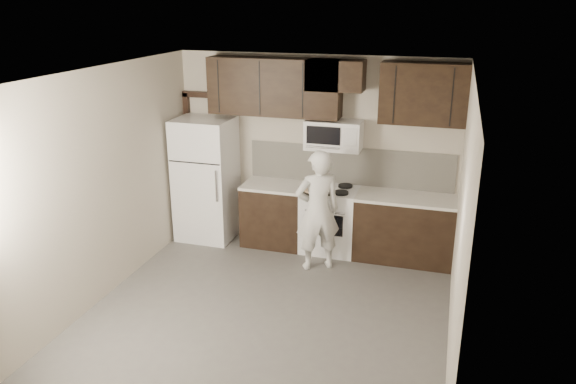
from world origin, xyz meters
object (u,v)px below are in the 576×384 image
at_px(person, 318,211).
at_px(microwave, 334,135).
at_px(refrigerator, 206,179).
at_px(stove, 330,219).

bearing_deg(person, microwave, -121.76).
distance_m(refrigerator, person, 1.90).
height_order(stove, refrigerator, refrigerator).
height_order(stove, person, person).
bearing_deg(refrigerator, person, -16.81).
relative_size(microwave, refrigerator, 0.42).
bearing_deg(stove, microwave, 90.10).
xyz_separation_m(microwave, refrigerator, (-1.85, -0.17, -0.75)).
xyz_separation_m(stove, microwave, (-0.00, 0.12, 1.19)).
relative_size(stove, microwave, 1.24).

